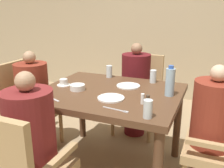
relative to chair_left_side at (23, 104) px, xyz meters
The scene contains 21 objects.
ground_plane 1.10m from the chair_left_side, ahead, with size 16.00×16.00×0.00m, color #9E8460.
wall_back 2.56m from the chair_left_side, 65.73° to the left, with size 8.00×0.06×2.80m.
dining_table 1.00m from the chair_left_side, ahead, with size 1.19×0.98×0.76m.
chair_left_side is the anchor object (origin of this frame).
diner_in_left_chair 0.15m from the chair_left_side, ahead, with size 0.32×0.32×1.05m.
chair_far_side 1.32m from the chair_left_side, 41.83° to the left, with size 0.50×0.50×0.91m.
diner_in_far_chair 1.23m from the chair_left_side, 36.89° to the left, with size 0.32×0.32×1.08m.
diner_in_right_chair 1.82m from the chair_left_side, ahead, with size 0.32×0.32×1.06m.
diner_in_near_chair 1.05m from the chair_left_side, 44.70° to the right, with size 0.32×0.32×1.08m.
plate_main_left 1.13m from the chair_left_side, ahead, with size 0.21×0.21×0.01m.
plate_main_right 1.11m from the chair_left_side, ahead, with size 0.21×0.21×0.01m.
teacup_with_saucer 0.60m from the chair_left_side, ahead, with size 0.12×0.12×0.06m.
bowl_small 0.77m from the chair_left_side, ahead, with size 0.13×0.13×0.05m.
water_bottle 1.52m from the chair_left_side, ahead, with size 0.07×0.07×0.25m.
glass_tall_near 0.96m from the chair_left_side, 27.06° to the left, with size 0.06×0.06×0.12m.
glass_tall_mid 1.36m from the chair_left_side, 17.41° to the left, with size 0.06×0.06×0.12m.
glass_tall_far 1.52m from the chair_left_side, 15.76° to the right, with size 0.06×0.06×0.12m.
salt_shaker 1.37m from the chair_left_side, ahead, with size 0.03×0.03×0.08m.
pepper_shaker 1.41m from the chair_left_side, ahead, with size 0.03×0.03×0.08m.
fork_beside_plate 1.28m from the chair_left_side, 16.83° to the right, with size 0.20×0.04×0.00m.
knife_beside_plate 0.78m from the chair_left_side, 28.63° to the right, with size 0.20×0.09×0.00m.
Camera 1 is at (0.81, -1.86, 1.44)m, focal length 40.00 mm.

